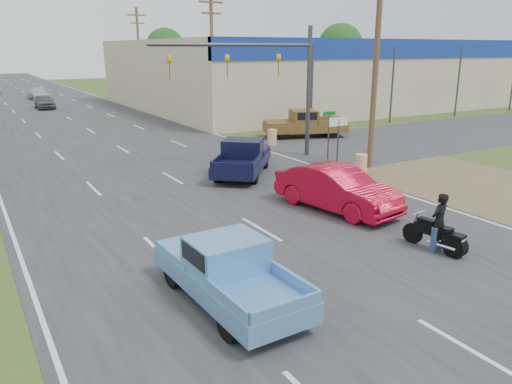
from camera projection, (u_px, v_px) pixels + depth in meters
ground at (467, 349)px, 10.05m from camera, size 200.00×200.00×0.00m
main_road at (69, 118)px, 43.08m from camera, size 15.00×180.00×0.02m
cross_road at (157, 169)px, 24.91m from camera, size 120.00×10.00×0.02m
dirt_verge at (437, 176)px, 23.71m from camera, size 8.00×18.00×0.01m
big_box_store at (354, 71)px, 57.81m from camera, size 50.00×28.10×6.60m
utility_pole_1 at (376, 59)px, 23.97m from camera, size 2.00×0.28×10.00m
utility_pole_2 at (212, 55)px, 38.84m from camera, size 2.00×0.28×10.00m
utility_pole_3 at (139, 53)px, 53.70m from camera, size 2.00×0.28×10.00m
tree_3 at (340, 46)px, 93.14m from camera, size 8.40×8.40×10.40m
tree_5 at (165, 48)px, 101.60m from camera, size 7.98×7.98×9.88m
barrel_0 at (361, 165)px, 23.75m from camera, size 0.56×0.56×1.00m
barrel_1 at (272, 138)px, 30.96m from camera, size 0.56×0.56×1.00m
lane_sign at (338, 129)px, 25.11m from camera, size 1.20×0.08×2.52m
street_name_sign at (329, 130)px, 26.72m from camera, size 0.80×0.08×2.61m
signal_mast at (267, 69)px, 25.61m from camera, size 9.12×0.40×7.00m
red_convertible at (337, 189)px, 18.45m from camera, size 2.57×5.23×1.65m
motorcycle at (439, 237)px, 14.74m from camera, size 0.72×2.09×1.06m
rider at (439, 224)px, 14.67m from camera, size 0.67×0.49×1.70m
blue_pickup at (226, 269)px, 11.80m from camera, size 1.98×4.84×1.59m
navy_pickup at (243, 157)px, 23.76m from camera, size 4.81×5.16×1.69m
brown_pickup at (303, 123)px, 33.83m from camera, size 5.92×3.99×1.83m
distant_car_grey at (45, 102)px, 49.81m from camera, size 1.68×4.09×1.39m
distant_car_silver at (39, 94)px, 58.76m from camera, size 2.16×4.75×1.35m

